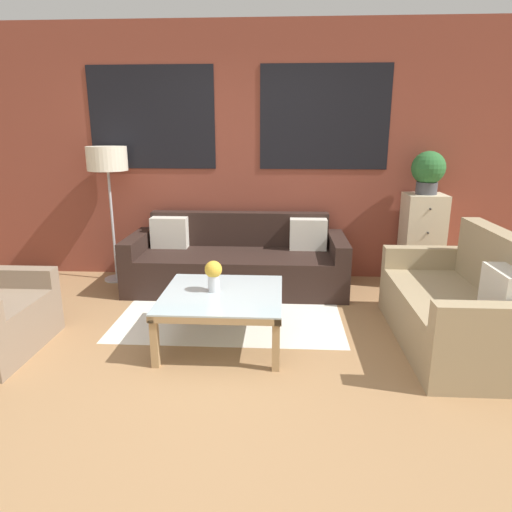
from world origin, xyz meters
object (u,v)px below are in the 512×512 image
couch_dark (237,263)px  floor_lamp (107,164)px  coffee_table (222,300)px  drawer_cabinet (421,240)px  settee_vintage (460,308)px  flower_vase (213,274)px  potted_plant (428,170)px

couch_dark → floor_lamp: size_ratio=1.54×
couch_dark → coffee_table: size_ratio=2.44×
drawer_cabinet → settee_vintage: bearing=-94.4°
coffee_table → floor_lamp: bearing=133.1°
settee_vintage → flower_vase: bearing=-179.4°
settee_vintage → potted_plant: size_ratio=3.52×
couch_dark → potted_plant: size_ratio=5.14×
couch_dark → settee_vintage: 2.29m
settee_vintage → potted_plant: 1.79m
potted_plant → flower_vase: 2.66m
coffee_table → potted_plant: bearing=38.1°
coffee_table → drawer_cabinet: 2.54m
floor_lamp → potted_plant: (3.43, 0.04, -0.06)m
floor_lamp → couch_dark: bearing=-7.1°
coffee_table → floor_lamp: (-1.43, 1.53, 0.96)m
potted_plant → flower_vase: potted_plant is taller
drawer_cabinet → potted_plant: size_ratio=2.24×
settee_vintage → coffee_table: settee_vintage is taller
floor_lamp → drawer_cabinet: (3.43, 0.04, -0.81)m
floor_lamp → drawer_cabinet: size_ratio=1.49×
drawer_cabinet → potted_plant: potted_plant is taller
couch_dark → potted_plant: (2.01, 0.21, 0.98)m
coffee_table → settee_vintage: bearing=1.8°
couch_dark → floor_lamp: bearing=172.9°
couch_dark → floor_lamp: floor_lamp is taller
drawer_cabinet → potted_plant: (0.00, 0.00, 0.75)m
couch_dark → potted_plant: potted_plant is taller
settee_vintage → coffee_table: 1.88m
couch_dark → drawer_cabinet: size_ratio=2.29×
settee_vintage → potted_plant: potted_plant is taller
potted_plant → floor_lamp: bearing=-179.4°
couch_dark → drawer_cabinet: 2.03m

